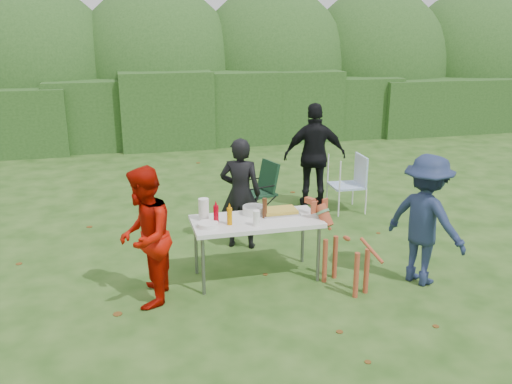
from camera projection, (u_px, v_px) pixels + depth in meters
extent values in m
plane|color=#1E4211|center=(233.00, 286.00, 6.30)|extent=(80.00, 80.00, 0.00)
cube|color=#23471C|center=(166.00, 112.00, 13.45)|extent=(22.00, 1.40, 1.70)
ellipsoid|color=#3D6628|center=(159.00, 75.00, 14.71)|extent=(20.00, 2.60, 3.20)
cube|color=silver|center=(256.00, 221.00, 6.33)|extent=(1.50, 0.70, 0.05)
cylinder|color=slate|center=(203.00, 266.00, 6.02)|extent=(0.04, 0.04, 0.69)
cylinder|color=slate|center=(318.00, 254.00, 6.34)|extent=(0.04, 0.04, 0.69)
cylinder|color=slate|center=(196.00, 247.00, 6.54)|extent=(0.04, 0.04, 0.69)
cylinder|color=slate|center=(303.00, 237.00, 6.86)|extent=(0.04, 0.04, 0.69)
imported|color=black|center=(240.00, 194.00, 7.23)|extent=(0.65, 0.55, 1.51)
imported|color=#A70D02|center=(145.00, 237.00, 5.73)|extent=(0.73, 0.85, 1.53)
imported|color=black|center=(315.00, 156.00, 8.84)|extent=(1.07, 0.61, 1.73)
imported|color=#1C2849|center=(426.00, 220.00, 6.21)|extent=(0.96, 1.14, 1.54)
cube|color=#B7B7BA|center=(280.00, 213.00, 6.52)|extent=(0.45, 0.30, 0.02)
cube|color=gold|center=(280.00, 210.00, 6.51)|extent=(0.40, 0.26, 0.04)
cylinder|color=#CD7D00|center=(230.00, 216.00, 6.13)|extent=(0.06, 0.06, 0.20)
cylinder|color=#A1000F|center=(216.00, 215.00, 6.14)|extent=(0.06, 0.06, 0.22)
cylinder|color=#47230F|center=(265.00, 208.00, 6.34)|extent=(0.06, 0.06, 0.24)
cylinder|color=white|center=(204.00, 209.00, 6.26)|extent=(0.12, 0.12, 0.26)
cylinder|color=white|center=(256.00, 218.00, 6.09)|extent=(0.08, 0.08, 0.18)
cylinder|color=silver|center=(253.00, 210.00, 6.48)|extent=(0.26, 0.26, 0.10)
cylinder|color=white|center=(208.00, 225.00, 6.08)|extent=(0.24, 0.24, 0.05)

